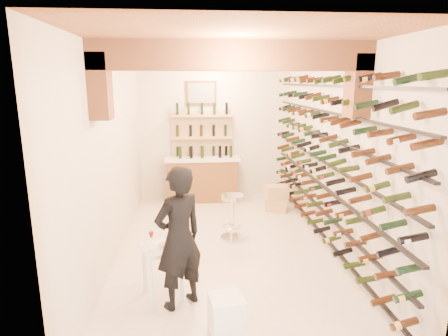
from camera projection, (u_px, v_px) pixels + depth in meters
name	position (u px, v px, depth m)	size (l,w,h in m)	color
ground	(225.00, 248.00, 6.31)	(6.00, 6.00, 0.00)	beige
room_shell	(227.00, 114.00, 5.56)	(3.52, 6.02, 3.21)	beige
wine_rack	(320.00, 155.00, 6.09)	(0.32, 5.70, 2.56)	black
back_counter	(203.00, 178.00, 8.74)	(1.70, 0.62, 1.29)	brown
back_shelving	(202.00, 149.00, 8.83)	(1.40, 0.31, 2.73)	tan
tasting_table	(162.00, 256.00, 4.77)	(0.60, 0.60, 0.84)	white
white_stool	(226.00, 315.00, 4.12)	(0.36, 0.36, 0.45)	white
person	(179.00, 238.00, 4.52)	(0.65, 0.42, 1.77)	black
chrome_barstool	(232.00, 214.00, 6.59)	(0.41, 0.41, 0.80)	silver
crate_lower	(276.00, 204.00, 8.12)	(0.45, 0.32, 0.27)	tan
crate_upper	(276.00, 192.00, 8.06)	(0.47, 0.33, 0.28)	tan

